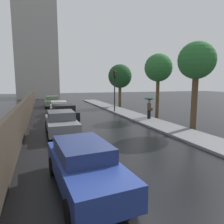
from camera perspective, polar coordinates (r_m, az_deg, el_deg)
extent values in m
plane|color=black|center=(7.90, 6.18, -15.42)|extent=(120.00, 120.00, 0.00)
cube|color=#2D261E|center=(6.96, -28.27, -10.77)|extent=(0.20, 60.00, 2.02)
cube|color=silver|center=(20.77, -14.65, 0.79)|extent=(1.86, 4.57, 0.55)
cube|color=gray|center=(21.06, -14.74, 2.32)|extent=(1.56, 2.07, 0.50)
cylinder|color=black|center=(19.39, -12.15, -0.46)|extent=(0.24, 0.64, 0.63)
cylinder|color=black|center=(19.32, -16.72, -0.66)|extent=(0.24, 0.64, 0.63)
cylinder|color=black|center=(22.32, -12.81, 0.63)|extent=(0.24, 0.64, 0.63)
cylinder|color=black|center=(22.27, -16.78, 0.46)|extent=(0.24, 0.64, 0.63)
cube|color=slate|center=(13.00, -14.12, -3.30)|extent=(1.77, 4.47, 0.66)
cube|color=#494D50|center=(12.81, -14.16, -0.85)|extent=(1.53, 1.90, 0.50)
cylinder|color=black|center=(11.76, -9.47, -6.01)|extent=(0.23, 0.60, 0.60)
cylinder|color=black|center=(11.59, -17.19, -6.47)|extent=(0.23, 0.60, 0.60)
cylinder|color=black|center=(14.59, -11.61, -3.30)|extent=(0.23, 0.60, 0.60)
cylinder|color=black|center=(14.46, -17.80, -3.64)|extent=(0.23, 0.60, 0.60)
cube|color=navy|center=(6.30, -7.66, -15.50)|extent=(1.95, 4.38, 0.66)
cube|color=navy|center=(6.33, -8.37, -10.17)|extent=(1.59, 2.30, 0.43)
cylinder|color=black|center=(5.54, 4.92, -22.82)|extent=(0.27, 0.62, 0.60)
cylinder|color=black|center=(5.10, -11.57, -25.96)|extent=(0.27, 0.62, 0.60)
cylinder|color=black|center=(7.87, -5.22, -13.11)|extent=(0.27, 0.62, 0.60)
cylinder|color=black|center=(7.57, -16.28, -14.31)|extent=(0.27, 0.62, 0.60)
cube|color=slate|center=(28.38, -16.49, 2.68)|extent=(1.92, 4.60, 0.64)
cube|color=#4D5C49|center=(28.19, -16.53, 3.81)|extent=(1.61, 2.04, 0.51)
cylinder|color=black|center=(26.94, -14.72, 1.79)|extent=(0.24, 0.62, 0.61)
cylinder|color=black|center=(26.93, -18.13, 1.65)|extent=(0.24, 0.62, 0.61)
cylinder|color=black|center=(29.91, -14.96, 2.39)|extent=(0.24, 0.62, 0.61)
cylinder|color=black|center=(29.90, -18.03, 2.26)|extent=(0.24, 0.62, 0.61)
cube|color=black|center=(16.90, -13.49, -0.61)|extent=(2.02, 4.04, 0.67)
cube|color=black|center=(16.67, -13.46, 1.21)|extent=(1.68, 1.82, 0.45)
cylinder|color=black|center=(15.84, -9.74, -2.30)|extent=(0.25, 0.64, 0.63)
cylinder|color=black|center=(15.57, -15.70, -2.67)|extent=(0.25, 0.64, 0.63)
cylinder|color=black|center=(18.36, -11.54, -0.92)|extent=(0.25, 0.64, 0.63)
cylinder|color=black|center=(18.13, -16.69, -1.22)|extent=(0.25, 0.64, 0.63)
cylinder|color=black|center=(17.47, 10.12, -0.68)|extent=(0.14, 0.14, 0.75)
cylinder|color=black|center=(17.58, 10.59, -0.64)|extent=(0.14, 0.14, 0.75)
cylinder|color=#4C3828|center=(17.44, 10.41, 1.50)|extent=(0.32, 0.32, 0.58)
sphere|color=#8C6647|center=(17.40, 10.44, 2.77)|extent=(0.20, 0.20, 0.20)
cube|color=#3F2314|center=(17.62, 11.01, 0.76)|extent=(0.21, 0.13, 0.24)
cylinder|color=#4C4C51|center=(17.41, 10.44, 2.56)|extent=(0.02, 0.02, 0.76)
cone|color=#144C2D|center=(17.38, 10.46, 3.49)|extent=(1.04, 1.04, 0.19)
cylinder|color=black|center=(21.67, 0.74, 4.83)|extent=(0.12, 0.12, 3.53)
cube|color=black|center=(21.65, 0.75, 10.49)|extent=(0.26, 0.26, 0.75)
sphere|color=red|center=(21.50, 0.91, 11.17)|extent=(0.17, 0.17, 0.17)
sphere|color=#392405|center=(21.49, 0.91, 10.51)|extent=(0.17, 0.17, 0.17)
sphere|color=black|center=(21.48, 0.91, 9.84)|extent=(0.17, 0.17, 0.17)
cylinder|color=#4C3823|center=(14.76, 22.11, 2.63)|extent=(0.40, 0.40, 3.78)
sphere|color=#28662D|center=(14.78, 22.70, 13.27)|extent=(2.43, 2.43, 2.43)
cylinder|color=#4C3823|center=(19.14, 12.66, 3.97)|extent=(0.31, 0.31, 3.66)
sphere|color=#28662D|center=(19.14, 12.91, 12.06)|extent=(2.50, 2.50, 2.50)
cylinder|color=#4C3823|center=(26.87, 2.23, 4.57)|extent=(0.39, 0.39, 2.98)
sphere|color=#19421E|center=(26.83, 2.26, 10.04)|extent=(3.06, 3.06, 3.06)
cube|color=#9E9993|center=(48.46, -21.05, 19.13)|extent=(9.04, 10.17, 25.68)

